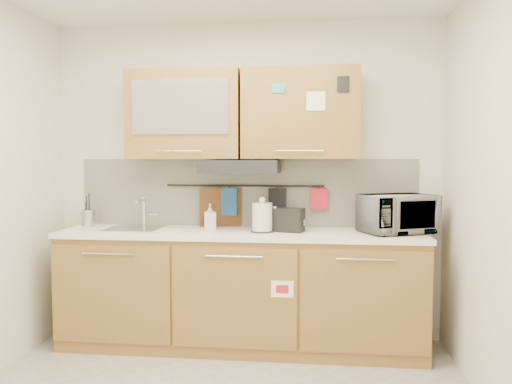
# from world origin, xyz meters

# --- Properties ---
(wall_back) EXTENTS (3.20, 0.00, 3.20)m
(wall_back) POSITION_xyz_m (0.00, 1.50, 1.30)
(wall_back) COLOR silver
(wall_back) RESTS_ON ground
(base_cabinet) EXTENTS (2.80, 0.64, 0.88)m
(base_cabinet) POSITION_xyz_m (0.00, 1.19, 0.41)
(base_cabinet) COLOR olive
(base_cabinet) RESTS_ON floor
(countertop) EXTENTS (2.82, 0.62, 0.04)m
(countertop) POSITION_xyz_m (0.00, 1.19, 0.90)
(countertop) COLOR white
(countertop) RESTS_ON base_cabinet
(backsplash) EXTENTS (2.80, 0.02, 0.56)m
(backsplash) POSITION_xyz_m (0.00, 1.49, 1.20)
(backsplash) COLOR silver
(backsplash) RESTS_ON countertop
(upper_cabinets) EXTENTS (1.82, 0.37, 0.70)m
(upper_cabinets) POSITION_xyz_m (-0.00, 1.32, 1.83)
(upper_cabinets) COLOR olive
(upper_cabinets) RESTS_ON wall_back
(range_hood) EXTENTS (0.60, 0.46, 0.10)m
(range_hood) POSITION_xyz_m (0.00, 1.25, 1.42)
(range_hood) COLOR black
(range_hood) RESTS_ON upper_cabinets
(sink) EXTENTS (0.42, 0.40, 0.26)m
(sink) POSITION_xyz_m (-0.85, 1.21, 0.92)
(sink) COLOR silver
(sink) RESTS_ON countertop
(utensil_rail) EXTENTS (1.30, 0.02, 0.02)m
(utensil_rail) POSITION_xyz_m (0.00, 1.45, 1.26)
(utensil_rail) COLOR black
(utensil_rail) RESTS_ON backsplash
(utensil_crock) EXTENTS (0.13, 0.13, 0.27)m
(utensil_crock) POSITION_xyz_m (-1.30, 1.33, 0.99)
(utensil_crock) COLOR #A8A8AC
(utensil_crock) RESTS_ON countertop
(kettle) EXTENTS (0.20, 0.19, 0.27)m
(kettle) POSITION_xyz_m (0.18, 1.14, 1.03)
(kettle) COLOR silver
(kettle) RESTS_ON countertop
(toaster) EXTENTS (0.27, 0.20, 0.18)m
(toaster) POSITION_xyz_m (0.37, 1.19, 1.01)
(toaster) COLOR black
(toaster) RESTS_ON countertop
(microwave) EXTENTS (0.63, 0.54, 0.29)m
(microwave) POSITION_xyz_m (1.20, 1.22, 1.07)
(microwave) COLOR #999999
(microwave) RESTS_ON countertop
(soap_bottle) EXTENTS (0.11, 0.11, 0.20)m
(soap_bottle) POSITION_xyz_m (-0.25, 1.28, 1.02)
(soap_bottle) COLOR #999999
(soap_bottle) RESTS_ON countertop
(cutting_board) EXTENTS (0.35, 0.11, 0.43)m
(cutting_board) POSITION_xyz_m (-0.20, 1.44, 1.02)
(cutting_board) COLOR brown
(cutting_board) RESTS_ON utensil_rail
(oven_mitt) EXTENTS (0.14, 0.05, 0.23)m
(oven_mitt) POSITION_xyz_m (-0.13, 1.44, 1.13)
(oven_mitt) COLOR #1D4D85
(oven_mitt) RESTS_ON utensil_rail
(dark_pouch) EXTENTS (0.15, 0.04, 0.23)m
(dark_pouch) POSITION_xyz_m (0.28, 1.44, 1.13)
(dark_pouch) COLOR black
(dark_pouch) RESTS_ON utensil_rail
(pot_holder) EXTENTS (0.14, 0.03, 0.17)m
(pot_holder) POSITION_xyz_m (0.61, 1.44, 1.16)
(pot_holder) COLOR red
(pot_holder) RESTS_ON utensil_rail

